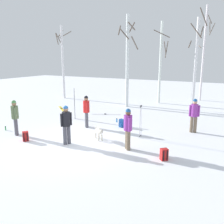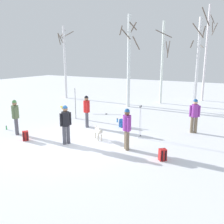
{
  "view_description": "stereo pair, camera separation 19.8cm",
  "coord_description": "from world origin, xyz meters",
  "px_view_note": "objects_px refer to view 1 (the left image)",
  "views": [
    {
      "loc": [
        6.17,
        -7.87,
        3.7
      ],
      "look_at": [
        0.69,
        2.43,
        1.0
      ],
      "focal_mm": 38.1,
      "sensor_mm": 36.0,
      "label": 1
    },
    {
      "loc": [
        6.34,
        -7.78,
        3.7
      ],
      "look_at": [
        0.69,
        2.43,
        1.0
      ],
      "focal_mm": 38.1,
      "sensor_mm": 36.0,
      "label": 2
    }
  ],
  "objects_px": {
    "dog": "(99,132)",
    "birch_tree_3": "(196,61)",
    "ski_pair_lying_0": "(62,109)",
    "birch_tree_4": "(204,53)",
    "backpack_1": "(122,123)",
    "birch_tree_0": "(63,61)",
    "person_2": "(15,115)",
    "ski_pair_lying_1": "(106,114)",
    "backpack_0": "(26,136)",
    "water_bottle_1": "(117,120)",
    "birch_tree_1": "(127,60)",
    "person_4": "(128,126)",
    "person_0": "(66,122)",
    "ski_pair_planted_0": "(75,104)",
    "person_3": "(86,109)",
    "water_bottle_0": "(6,128)",
    "ski_poles_0": "(141,121)",
    "person_1": "(194,113)",
    "backpack_2": "(164,154)",
    "birch_tree_2": "(161,62)"
  },
  "relations": [
    {
      "from": "person_2",
      "to": "ski_pair_lying_0",
      "type": "distance_m",
      "value": 6.17
    },
    {
      "from": "person_2",
      "to": "ski_pair_lying_0",
      "type": "xyz_separation_m",
      "value": [
        -2.0,
        5.76,
        -0.97
      ]
    },
    {
      "from": "person_2",
      "to": "water_bottle_1",
      "type": "distance_m",
      "value": 5.53
    },
    {
      "from": "ski_pair_lying_1",
      "to": "backpack_1",
      "type": "bearing_deg",
      "value": -44.36
    },
    {
      "from": "ski_pair_planted_0",
      "to": "birch_tree_1",
      "type": "distance_m",
      "value": 5.65
    },
    {
      "from": "ski_pair_planted_0",
      "to": "backpack_0",
      "type": "xyz_separation_m",
      "value": [
        0.43,
        -4.28,
        -0.73
      ]
    },
    {
      "from": "person_0",
      "to": "person_3",
      "type": "height_order",
      "value": "same"
    },
    {
      "from": "backpack_2",
      "to": "birch_tree_1",
      "type": "distance_m",
      "value": 10.3
    },
    {
      "from": "ski_pair_planted_0",
      "to": "person_3",
      "type": "bearing_deg",
      "value": -35.13
    },
    {
      "from": "person_4",
      "to": "ski_pair_lying_1",
      "type": "bearing_deg",
      "value": 127.7
    },
    {
      "from": "ski_poles_0",
      "to": "backpack_0",
      "type": "bearing_deg",
      "value": -146.77
    },
    {
      "from": "person_1",
      "to": "birch_tree_3",
      "type": "xyz_separation_m",
      "value": [
        -1.19,
        6.77,
        2.46
      ]
    },
    {
      "from": "person_3",
      "to": "ski_pair_lying_0",
      "type": "xyz_separation_m",
      "value": [
        -4.28,
        3.04,
        -0.97
      ]
    },
    {
      "from": "person_4",
      "to": "birch_tree_0",
      "type": "relative_size",
      "value": 0.27
    },
    {
      "from": "ski_pair_lying_1",
      "to": "dog",
      "type": "bearing_deg",
      "value": -64.23
    },
    {
      "from": "person_1",
      "to": "ski_pair_lying_0",
      "type": "height_order",
      "value": "person_1"
    },
    {
      "from": "person_3",
      "to": "person_1",
      "type": "bearing_deg",
      "value": 18.39
    },
    {
      "from": "ski_pair_lying_1",
      "to": "backpack_0",
      "type": "distance_m",
      "value": 6.19
    },
    {
      "from": "ski_poles_0",
      "to": "birch_tree_4",
      "type": "bearing_deg",
      "value": 85.15
    },
    {
      "from": "birch_tree_0",
      "to": "person_0",
      "type": "bearing_deg",
      "value": -50.36
    },
    {
      "from": "ski_pair_lying_0",
      "to": "birch_tree_4",
      "type": "relative_size",
      "value": 0.19
    },
    {
      "from": "dog",
      "to": "birch_tree_3",
      "type": "xyz_separation_m",
      "value": [
        2.41,
        9.96,
        3.05
      ]
    },
    {
      "from": "birch_tree_1",
      "to": "birch_tree_4",
      "type": "height_order",
      "value": "birch_tree_4"
    },
    {
      "from": "ski_pair_lying_1",
      "to": "water_bottle_1",
      "type": "height_order",
      "value": "water_bottle_1"
    },
    {
      "from": "water_bottle_1",
      "to": "birch_tree_0",
      "type": "bearing_deg",
      "value": 147.34
    },
    {
      "from": "person_3",
      "to": "backpack_1",
      "type": "relative_size",
      "value": 3.9
    },
    {
      "from": "person_0",
      "to": "dog",
      "type": "bearing_deg",
      "value": 49.75
    },
    {
      "from": "dog",
      "to": "ski_pair_lying_1",
      "type": "relative_size",
      "value": 0.41
    },
    {
      "from": "person_3",
      "to": "backpack_2",
      "type": "relative_size",
      "value": 3.9
    },
    {
      "from": "birch_tree_3",
      "to": "birch_tree_2",
      "type": "bearing_deg",
      "value": 178.86
    },
    {
      "from": "backpack_0",
      "to": "water_bottle_0",
      "type": "relative_size",
      "value": 2.04
    },
    {
      "from": "backpack_1",
      "to": "birch_tree_0",
      "type": "relative_size",
      "value": 0.07
    },
    {
      "from": "dog",
      "to": "person_4",
      "type": "bearing_deg",
      "value": -14.93
    },
    {
      "from": "ski_poles_0",
      "to": "birch_tree_3",
      "type": "xyz_separation_m",
      "value": [
        0.87,
        8.77,
        2.62
      ]
    },
    {
      "from": "ski_pair_lying_0",
      "to": "backpack_2",
      "type": "relative_size",
      "value": 3.44
    },
    {
      "from": "person_2",
      "to": "ski_pair_lying_0",
      "type": "relative_size",
      "value": 1.13
    },
    {
      "from": "person_4",
      "to": "dog",
      "type": "xyz_separation_m",
      "value": [
        -1.63,
        0.43,
        -0.59
      ]
    },
    {
      "from": "dog",
      "to": "ski_pair_planted_0",
      "type": "relative_size",
      "value": 0.38
    },
    {
      "from": "dog",
      "to": "ski_pair_planted_0",
      "type": "height_order",
      "value": "ski_pair_planted_0"
    },
    {
      "from": "ski_pair_lying_0",
      "to": "backpack_1",
      "type": "height_order",
      "value": "backpack_1"
    },
    {
      "from": "person_3",
      "to": "birch_tree_1",
      "type": "distance_m",
      "value": 6.54
    },
    {
      "from": "backpack_0",
      "to": "backpack_1",
      "type": "xyz_separation_m",
      "value": [
        2.89,
        4.0,
        0.0
      ]
    },
    {
      "from": "ski_pair_planted_0",
      "to": "ski_poles_0",
      "type": "relative_size",
      "value": 1.22
    },
    {
      "from": "backpack_1",
      "to": "water_bottle_1",
      "type": "bearing_deg",
      "value": 131.46
    },
    {
      "from": "backpack_0",
      "to": "birch_tree_1",
      "type": "height_order",
      "value": "birch_tree_1"
    },
    {
      "from": "person_0",
      "to": "water_bottle_1",
      "type": "xyz_separation_m",
      "value": [
        0.29,
        4.23,
        -0.88
      ]
    },
    {
      "from": "dog",
      "to": "water_bottle_0",
      "type": "bearing_deg",
      "value": -168.66
    },
    {
      "from": "water_bottle_0",
      "to": "ski_poles_0",
      "type": "bearing_deg",
      "value": 18.56
    },
    {
      "from": "ski_pair_lying_1",
      "to": "birch_tree_1",
      "type": "height_order",
      "value": "birch_tree_1"
    },
    {
      "from": "backpack_1",
      "to": "birch_tree_2",
      "type": "relative_size",
      "value": 0.07
    }
  ]
}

